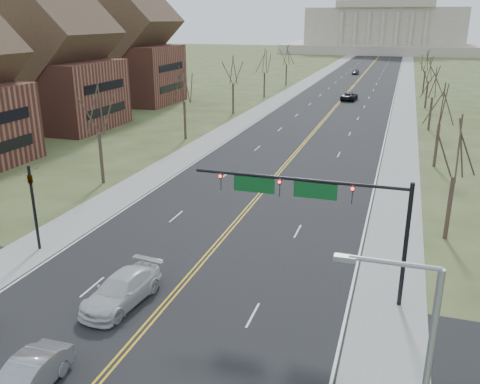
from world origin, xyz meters
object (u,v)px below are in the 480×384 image
Objects in this scene: car_sb_inner_lead at (26,379)px; car_sb_inner_second at (122,290)px; signal_mast at (314,199)px; car_far_nb at (349,96)px; car_far_sb at (356,72)px; signal_left at (33,199)px.

car_sb_inner_lead is 0.83× the size of car_sb_inner_second.
signal_mast is 11.86m from car_sb_inner_second.
car_far_nb is at bearing 93.47° from car_sb_inner_second.
car_far_nb is (3.90, 87.98, 0.02)m from car_sb_inner_lead.
car_far_nb is 1.26× the size of car_far_sb.
signal_mast is at bearing 31.08° from car_sb_inner_second.
signal_mast reaches higher than car_sb_inner_lead.
car_far_nb is (-5.95, 75.71, -4.95)m from signal_mast.
signal_left is at bearing 159.84° from car_sb_inner_second.
signal_mast reaches higher than car_far_nb.
car_far_sb is at bearing 96.15° from car_sb_inner_second.
car_sb_inner_second is (-9.79, -4.54, -4.92)m from signal_mast.
car_far_nb reaches higher than car_sb_inner_lead.
signal_left is at bearing 125.04° from car_sb_inner_lead.
car_sb_inner_second is 80.34m from car_far_nb.
signal_left is (-18.95, 0.00, -2.05)m from signal_mast.
signal_mast is at bearing 99.51° from car_far_nb.
car_far_nb is at bearing -87.40° from car_far_sb.
car_sb_inner_second is at bearing 88.08° from car_sb_inner_lead.
signal_left is 76.87m from car_far_nb.
car_sb_inner_lead is (-9.85, -12.28, -4.97)m from signal_mast.
car_sb_inner_lead is 0.82× the size of car_far_nb.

